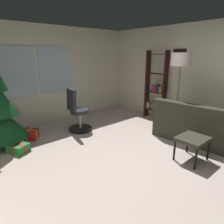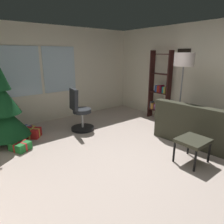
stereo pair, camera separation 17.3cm
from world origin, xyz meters
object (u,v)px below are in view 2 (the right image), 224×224
(office_chair, at_px, (80,114))
(footstool, at_px, (193,142))
(holiday_tree, at_px, (3,109))
(bookshelf, at_px, (160,90))
(couch, at_px, (219,131))
(floor_lamp, at_px, (184,64))
(gift_box_gold, at_px, (29,131))
(gift_box_blue, at_px, (25,131))
(gift_box_green, at_px, (20,146))
(gift_box_red, at_px, (32,133))

(office_chair, bearing_deg, footstool, -73.05)
(holiday_tree, bearing_deg, footstool, -50.25)
(office_chair, distance_m, bookshelf, 2.30)
(bookshelf, bearing_deg, couch, -101.56)
(footstool, relative_size, floor_lamp, 0.28)
(gift_box_gold, distance_m, office_chair, 1.22)
(footstool, xyz_separation_m, gift_box_blue, (-1.91, 3.01, -0.27))
(bookshelf, bearing_deg, footstool, -127.10)
(holiday_tree, relative_size, gift_box_blue, 6.95)
(footstool, relative_size, office_chair, 0.49)
(office_chair, bearing_deg, floor_lamp, -42.95)
(gift_box_green, distance_m, gift_box_blue, 0.77)
(office_chair, bearing_deg, gift_box_red, 165.15)
(couch, distance_m, bookshelf, 1.96)
(gift_box_red, bearing_deg, floor_lamp, -33.95)
(gift_box_green, relative_size, gift_box_blue, 1.37)
(floor_lamp, bearing_deg, gift_box_red, 146.05)
(gift_box_blue, bearing_deg, gift_box_green, -111.46)
(footstool, bearing_deg, holiday_tree, 129.75)
(couch, relative_size, holiday_tree, 0.97)
(footstool, bearing_deg, office_chair, 106.95)
(gift_box_red, bearing_deg, gift_box_green, -127.91)
(gift_box_red, bearing_deg, gift_box_gold, 94.17)
(couch, bearing_deg, footstool, -178.10)
(gift_box_gold, bearing_deg, office_chair, -22.99)
(gift_box_gold, bearing_deg, floor_lamp, -36.26)
(footstool, height_order, floor_lamp, floor_lamp)
(holiday_tree, distance_m, gift_box_green, 0.84)
(couch, height_order, gift_box_blue, couch)
(footstool, relative_size, gift_box_blue, 1.62)
(couch, xyz_separation_m, gift_box_red, (-2.87, 2.73, -0.19))
(gift_box_blue, bearing_deg, footstool, -57.59)
(footstool, height_order, bookshelf, bookshelf)
(couch, height_order, gift_box_gold, couch)
(couch, bearing_deg, office_chair, 126.31)
(couch, distance_m, gift_box_green, 3.95)
(holiday_tree, height_order, office_chair, holiday_tree)
(gift_box_gold, height_order, bookshelf, bookshelf)
(gift_box_red, xyz_separation_m, bookshelf, (3.24, -0.89, 0.73))
(gift_box_red, distance_m, gift_box_green, 0.60)
(gift_box_green, height_order, gift_box_blue, gift_box_blue)
(floor_lamp, bearing_deg, footstool, -135.82)
(floor_lamp, bearing_deg, gift_box_blue, 143.55)
(footstool, xyz_separation_m, office_chair, (-0.76, 2.48, 0.03))
(footstool, relative_size, holiday_tree, 0.23)
(holiday_tree, relative_size, gift_box_red, 5.04)
(floor_lamp, bearing_deg, gift_box_gold, 143.74)
(gift_box_red, xyz_separation_m, gift_box_gold, (-0.01, 0.18, -0.01))
(holiday_tree, height_order, floor_lamp, holiday_tree)
(gift_box_green, xyz_separation_m, bookshelf, (3.61, -0.42, 0.75))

